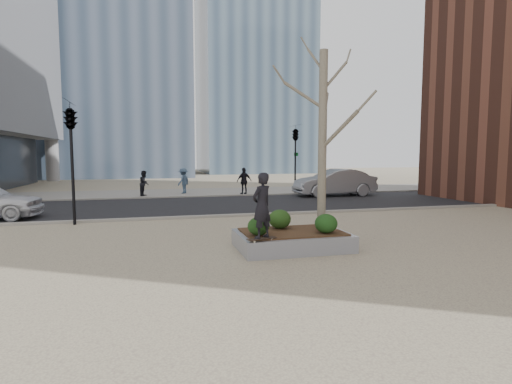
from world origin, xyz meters
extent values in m
plane|color=tan|center=(0.00, 0.00, 0.00)|extent=(120.00, 120.00, 0.00)
cube|color=black|center=(0.00, 10.00, 0.01)|extent=(60.00, 8.00, 0.02)
cube|color=gray|center=(0.00, 17.00, 0.01)|extent=(60.00, 6.00, 0.02)
cube|color=gray|center=(1.00, 0.00, 0.23)|extent=(3.00, 2.00, 0.45)
cube|color=#382314|center=(1.00, 0.00, 0.47)|extent=(2.70, 1.70, 0.04)
ellipsoid|color=black|center=(-0.05, -0.33, 0.73)|extent=(0.57, 0.57, 0.48)
ellipsoid|color=#183711|center=(0.79, 0.44, 0.76)|extent=(0.64, 0.64, 0.54)
ellipsoid|color=#153410|center=(1.79, -0.49, 0.75)|extent=(0.61, 0.61, 0.52)
imported|color=black|center=(-0.10, -0.84, 1.34)|extent=(0.71, 0.64, 1.63)
imported|color=gray|center=(8.37, 12.58, 0.85)|extent=(5.07, 1.79, 1.67)
imported|color=slate|center=(16.46, 11.16, 0.61)|extent=(4.10, 1.80, 1.17)
imported|color=black|center=(-3.14, 15.42, 0.81)|extent=(0.80, 0.91, 1.57)
imported|color=#374C64|center=(-0.66, 16.45, 0.86)|extent=(1.15, 1.23, 1.67)
imported|color=black|center=(3.04, 14.63, 0.89)|extent=(1.08, 0.62, 1.73)
camera|label=1|loc=(-2.72, -10.22, 2.59)|focal=28.00mm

